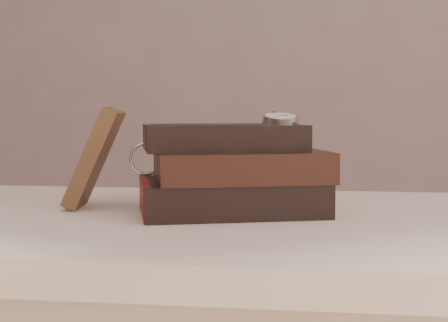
# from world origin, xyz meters

# --- Properties ---
(table) EXTENTS (1.00, 0.60, 0.75)m
(table) POSITION_xyz_m (0.00, 0.35, 0.66)
(table) COLOR white
(table) RESTS_ON ground
(book_stack) EXTENTS (0.30, 0.24, 0.13)m
(book_stack) POSITION_xyz_m (0.02, 0.37, 0.81)
(book_stack) COLOR black
(book_stack) RESTS_ON table
(journal) EXTENTS (0.10, 0.11, 0.15)m
(journal) POSITION_xyz_m (-0.20, 0.40, 0.83)
(journal) COLOR #3E2818
(journal) RESTS_ON table
(pocket_watch) EXTENTS (0.07, 0.16, 0.02)m
(pocket_watch) POSITION_xyz_m (0.09, 0.38, 0.89)
(pocket_watch) COLOR silver
(pocket_watch) RESTS_ON book_stack
(eyeglasses) EXTENTS (0.14, 0.15, 0.05)m
(eyeglasses) POSITION_xyz_m (-0.10, 0.43, 0.82)
(eyeglasses) COLOR silver
(eyeglasses) RESTS_ON book_stack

